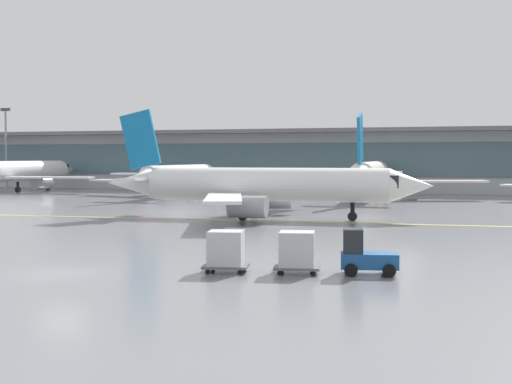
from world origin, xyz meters
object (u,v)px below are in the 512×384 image
(taxiing_regional_jet, at_px, (264,186))
(apron_light_mast_0, at_px, (6,144))
(cargo_dolly_lead, at_px, (297,251))
(gate_airplane_1, at_px, (179,176))
(cargo_dolly_trailing, at_px, (226,250))
(baggage_tug, at_px, (364,255))
(gate_airplane_0, at_px, (13,172))
(gate_airplane_2, at_px, (370,175))

(taxiing_regional_jet, distance_m, apron_light_mast_0, 75.28)
(taxiing_regional_jet, distance_m, cargo_dolly_lead, 29.59)
(apron_light_mast_0, bearing_deg, cargo_dolly_lead, -45.40)
(gate_airplane_1, height_order, taxiing_regional_jet, taxiing_regional_jet)
(gate_airplane_1, bearing_deg, cargo_dolly_trailing, -155.37)
(cargo_dolly_trailing, bearing_deg, baggage_tug, -0.00)
(cargo_dolly_lead, bearing_deg, gate_airplane_1, 107.06)
(gate_airplane_1, distance_m, taxiing_regional_jet, 37.05)
(apron_light_mast_0, bearing_deg, gate_airplane_0, -48.90)
(cargo_dolly_trailing, relative_size, apron_light_mast_0, 0.18)
(baggage_tug, xyz_separation_m, cargo_dolly_trailing, (-6.28, -1.36, 0.16))
(gate_airplane_1, distance_m, apron_light_mast_0, 41.70)
(gate_airplane_0, bearing_deg, gate_airplane_2, -87.06)
(gate_airplane_2, bearing_deg, gate_airplane_0, 84.95)
(cargo_dolly_lead, bearing_deg, gate_airplane_0, 122.98)
(gate_airplane_1, relative_size, apron_light_mast_0, 2.05)
(baggage_tug, height_order, cargo_dolly_lead, baggage_tug)
(apron_light_mast_0, bearing_deg, taxiing_regional_jet, -36.32)
(gate_airplane_0, relative_size, gate_airplane_1, 1.11)
(gate_airplane_1, bearing_deg, gate_airplane_2, -85.51)
(gate_airplane_2, bearing_deg, taxiing_regional_jet, 169.34)
(gate_airplane_1, distance_m, gate_airplane_2, 25.56)
(taxiing_regional_jet, distance_m, cargo_dolly_trailing, 29.27)
(gate_airplane_2, height_order, cargo_dolly_trailing, gate_airplane_2)
(gate_airplane_1, height_order, cargo_dolly_lead, gate_airplane_1)
(gate_airplane_1, relative_size, cargo_dolly_trailing, 11.71)
(gate_airplane_0, distance_m, taxiing_regional_jet, 61.06)
(gate_airplane_0, distance_m, gate_airplane_2, 54.68)
(cargo_dolly_lead, bearing_deg, taxiing_regional_jet, 98.72)
(gate_airplane_0, height_order, cargo_dolly_lead, gate_airplane_0)
(gate_airplane_1, distance_m, cargo_dolly_lead, 66.04)
(cargo_dolly_trailing, distance_m, apron_light_mast_0, 99.70)
(gate_airplane_0, relative_size, apron_light_mast_0, 2.27)
(gate_airplane_0, bearing_deg, gate_airplane_1, -93.21)
(gate_airplane_2, distance_m, baggage_tug, 60.61)
(gate_airplane_2, relative_size, cargo_dolly_trailing, 13.04)
(gate_airplane_2, distance_m, cargo_dolly_lead, 60.84)
(gate_airplane_1, distance_m, baggage_tug, 67.02)
(gate_airplane_0, xyz_separation_m, cargo_dolly_trailing, (58.29, -61.86, -2.02))
(baggage_tug, relative_size, cargo_dolly_lead, 1.19)
(cargo_dolly_lead, xyz_separation_m, apron_light_mast_0, (-71.08, 72.09, 6.44))
(cargo_dolly_lead, relative_size, apron_light_mast_0, 0.18)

